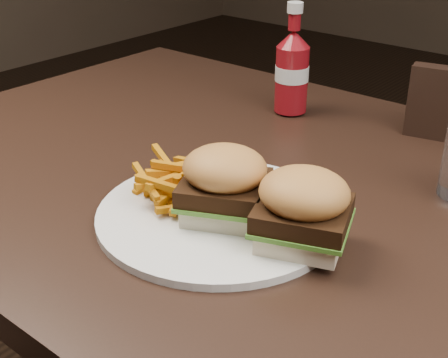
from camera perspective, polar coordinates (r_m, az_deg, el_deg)
The scene contains 6 objects.
dining_table at distance 0.88m, azimuth 3.33°, elevation -0.93°, with size 1.20×0.80×0.04m, color black.
plate at distance 0.77m, azimuth -0.48°, elevation -3.27°, with size 0.30×0.30×0.01m, color white.
sandwich_half_a at distance 0.75m, azimuth 0.07°, elevation -2.63°, with size 0.09×0.08×0.02m, color beige.
sandwich_half_b at distance 0.70m, azimuth 7.11°, elevation -5.03°, with size 0.09×0.08×0.02m, color beige.
fries_pile at distance 0.79m, azimuth -4.09°, elevation 0.07°, with size 0.11×0.11×0.04m, color #B2640E, non-canonical shape.
ketchup_bottle at distance 1.09m, azimuth 6.20°, elevation 9.05°, with size 0.06×0.06×0.11m, color maroon.
Camera 1 is at (0.46, -0.63, 1.14)m, focal length 50.00 mm.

